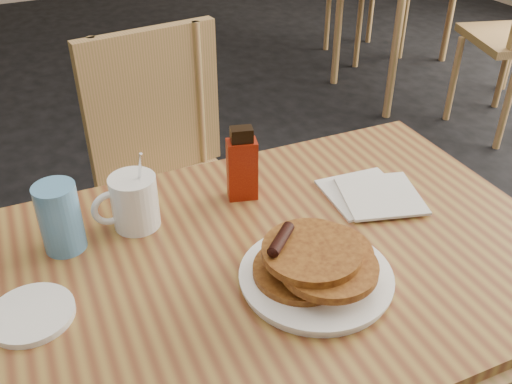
% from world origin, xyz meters
% --- Properties ---
extents(main_table, '(1.20, 0.84, 0.75)m').
position_xyz_m(main_table, '(-0.01, -0.05, 0.71)').
color(main_table, olive).
rests_on(main_table, floor).
extents(chair_main_far, '(0.47, 0.47, 0.95)m').
position_xyz_m(chair_main_far, '(0.01, 0.68, 0.57)').
color(chair_main_far, '#B08053').
rests_on(chair_main_far, floor).
extents(pancake_plate, '(0.28, 0.28, 0.10)m').
position_xyz_m(pancake_plate, '(0.02, -0.15, 0.78)').
color(pancake_plate, white).
rests_on(pancake_plate, main_table).
extents(coffee_mug, '(0.13, 0.09, 0.18)m').
position_xyz_m(coffee_mug, '(-0.22, 0.16, 0.81)').
color(coffee_mug, white).
rests_on(coffee_mug, main_table).
extents(syrup_bottle, '(0.07, 0.06, 0.17)m').
position_xyz_m(syrup_bottle, '(0.02, 0.16, 0.83)').
color(syrup_bottle, '#760807').
rests_on(syrup_bottle, main_table).
extents(napkin_stack, '(0.21, 0.23, 0.01)m').
position_xyz_m(napkin_stack, '(0.28, 0.03, 0.76)').
color(napkin_stack, silver).
rests_on(napkin_stack, main_table).
extents(blue_tumbler, '(0.10, 0.10, 0.14)m').
position_xyz_m(blue_tumbler, '(-0.36, 0.15, 0.82)').
color(blue_tumbler, '#5592C7').
rests_on(blue_tumbler, main_table).
extents(side_saucer, '(0.17, 0.17, 0.01)m').
position_xyz_m(side_saucer, '(-0.45, -0.01, 0.76)').
color(side_saucer, white).
rests_on(side_saucer, main_table).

